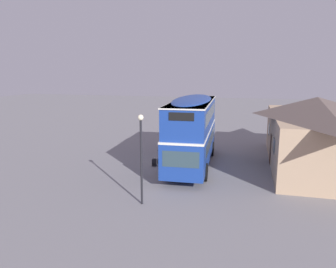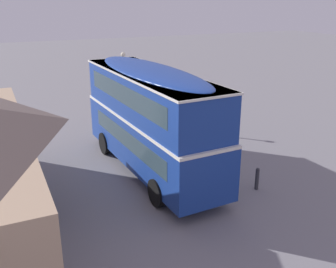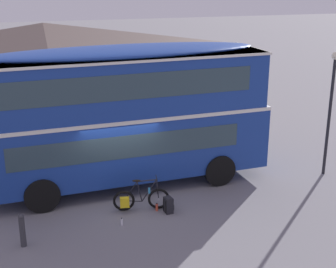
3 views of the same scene
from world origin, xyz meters
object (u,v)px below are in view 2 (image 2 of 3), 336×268
Objects in this scene: touring_bicycle at (192,156)px; kerb_bollard at (257,178)px; water_bottle_clear_plastic at (214,164)px; street_lamp at (124,80)px; backpack_on_ground at (191,151)px; water_bottle_red_squeeze at (190,156)px; double_decker_bus at (150,116)px.

kerb_bollard is (-3.49, -1.21, 0.12)m from touring_bicycle.
touring_bicycle is at bearing 48.58° from water_bottle_clear_plastic.
street_lamp reaches higher than touring_bicycle.
backpack_on_ground is (0.82, -0.40, -0.09)m from touring_bicycle.
kerb_bollard is (-2.77, -0.39, 0.38)m from water_bottle_clear_plastic.
kerb_bollard is at bearing -169.42° from backpack_on_ground.
water_bottle_red_squeeze is at bearing 26.98° from water_bottle_clear_plastic.
kerb_bollard reaches higher than water_bottle_red_squeeze.
kerb_bollard is at bearing -165.72° from water_bottle_red_squeeze.
touring_bicycle is 7.20× the size of water_bottle_clear_plastic.
water_bottle_clear_plastic is at bearing -165.01° from backpack_on_ground.
water_bottle_clear_plastic is (-0.72, -0.81, -0.26)m from touring_bicycle.
water_bottle_clear_plastic is 8.48m from street_lamp.
backpack_on_ground is 4.39m from kerb_bollard.
water_bottle_clear_plastic is (-1.23, -0.62, -0.01)m from water_bottle_red_squeeze.
backpack_on_ground reaches higher than water_bottle_clear_plastic.
street_lamp reaches higher than kerb_bollard.
water_bottle_clear_plastic is at bearing -167.16° from street_lamp.
street_lamp reaches higher than water_bottle_red_squeeze.
water_bottle_clear_plastic is at bearing 8.06° from kerb_bollard.
touring_bicycle is at bearing 159.61° from water_bottle_red_squeeze.
street_lamp is at bearing -9.00° from double_decker_bus.
touring_bicycle is at bearing -90.78° from double_decker_bus.
double_decker_bus is 38.04× the size of water_bottle_red_squeeze.
water_bottle_red_squeeze is 4.14m from kerb_bollard.
water_bottle_red_squeeze is (0.51, -0.19, -0.25)m from touring_bicycle.
water_bottle_red_squeeze is 0.27× the size of kerb_bollard.
backpack_on_ground is 2.12× the size of water_bottle_red_squeeze.
kerb_bollard is at bearing -171.94° from water_bottle_clear_plastic.
street_lamp is (6.30, 1.38, 2.50)m from backpack_on_ground.
touring_bicycle reaches higher than backpack_on_ground.
street_lamp reaches higher than backpack_on_ground.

